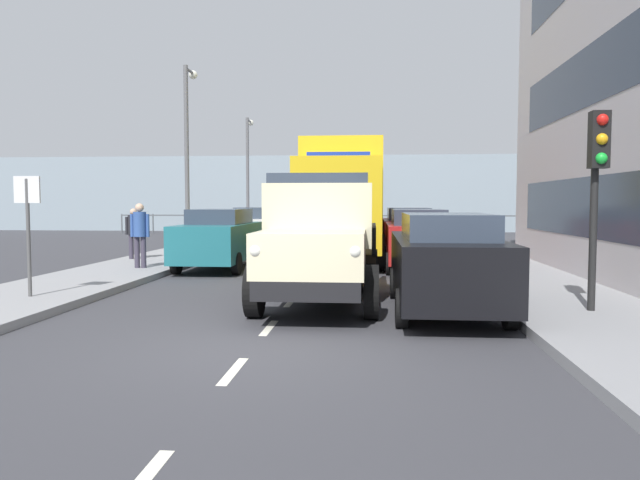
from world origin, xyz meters
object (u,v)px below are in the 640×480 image
Objects in this scene: lorry_cargo_yellow at (343,197)px; car_white_oppositeside_1 at (259,229)px; traffic_light_near at (597,167)px; car_maroon_kerbside_2 at (408,231)px; car_red_kerbside_1 at (417,239)px; pedestrian_with_bag at (134,229)px; lamp_post_promenade at (188,142)px; car_black_kerbside_near at (445,261)px; street_sign at (28,215)px; pedestrian_by_lamp at (140,230)px; truck_vintage_cream at (320,242)px; car_teal_oppositeside_0 at (219,238)px; car_navy_oppositeside_2 at (284,223)px; lamp_post_far at (248,165)px.

lorry_cargo_yellow is 4.90m from car_white_oppositeside_1.
car_maroon_kerbside_2 is at bearing -78.83° from traffic_light_near.
car_white_oppositeside_1 is at bearing -58.27° from traffic_light_near.
car_red_kerbside_1 is 2.45× the size of pedestrian_with_bag.
lorry_cargo_yellow is at bearing 163.75° from lamp_post_promenade.
car_black_kerbside_near is 1.01× the size of car_maroon_kerbside_2.
car_maroon_kerbside_2 is 13.42m from street_sign.
car_white_oppositeside_1 is (5.64, -12.28, 0.00)m from car_black_kerbside_near.
car_black_kerbside_near is at bearing 139.08° from pedestrian_with_bag.
street_sign is at bearing 55.15° from car_maroon_kerbside_2.
pedestrian_by_lamp is at bearing -34.03° from car_black_kerbside_near.
truck_vintage_cream is 6.69m from car_teal_oppositeside_0.
truck_vintage_cream is at bearing 78.06° from car_maroon_kerbside_2.
car_maroon_kerbside_2 is 2.62× the size of pedestrian_by_lamp.
pedestrian_by_lamp reaches higher than car_white_oppositeside_1.
truck_vintage_cream reaches higher than street_sign.
car_black_kerbside_near is 19.53m from car_navy_oppositeside_2.
street_sign is at bearing 71.91° from car_teal_oppositeside_0.
street_sign is (5.45, 8.88, -0.39)m from lorry_cargo_yellow.
pedestrian_by_lamp reaches higher than car_red_kerbside_1.
lorry_cargo_yellow is (-0.03, -8.46, 0.90)m from truck_vintage_cream.
truck_vintage_cream is 0.85× the size of lamp_post_promenade.
truck_vintage_cream is 11.94m from lamp_post_promenade.
pedestrian_by_lamp reaches higher than car_maroon_kerbside_2.
car_navy_oppositeside_2 is at bearing -73.21° from car_black_kerbside_near.
pedestrian_by_lamp is at bearing 10.31° from car_red_kerbside_1.
street_sign is at bearing 90.59° from lamp_post_far.
car_red_kerbside_1 is 4.69m from car_maroon_kerbside_2.
lorry_cargo_yellow is at bearing -141.73° from car_teal_oppositeside_0.
car_red_kerbside_1 is 0.88× the size of car_navy_oppositeside_2.
car_maroon_kerbside_2 is 5.76m from car_white_oppositeside_1.
car_teal_oppositeside_0 is (3.43, 2.71, -1.18)m from lorry_cargo_yellow.
pedestrian_by_lamp is 4.97m from street_sign.
car_maroon_kerbside_2 is 1.42× the size of traffic_light_near.
car_red_kerbside_1 is 1.21× the size of traffic_light_near.
lamp_post_promenade reaches higher than lorry_cargo_yellow.
traffic_light_near is (-7.95, 6.86, 1.58)m from car_teal_oppositeside_0.
car_navy_oppositeside_2 is 1.37× the size of traffic_light_near.
truck_vintage_cream is at bearing 120.63° from car_teal_oppositeside_0.
street_sign is at bearing 91.27° from lamp_post_promenade.
truck_vintage_cream is at bearing 132.67° from pedestrian_with_bag.
lorry_cargo_yellow reaches higher than street_sign.
pedestrian_with_bag is (3.04, -1.24, 0.17)m from car_teal_oppositeside_0.
truck_vintage_cream is 9.51m from pedestrian_with_bag.
lamp_post_far is at bearing -64.74° from lorry_cargo_yellow.
lamp_post_far is 2.77× the size of street_sign.
car_white_oppositeside_1 is at bearing -73.84° from truck_vintage_cream.
traffic_light_near reaches higher than car_maroon_kerbside_2.
lamp_post_promenade is at bearing -88.73° from street_sign.
pedestrian_by_lamp is at bearing 36.69° from lorry_cargo_yellow.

